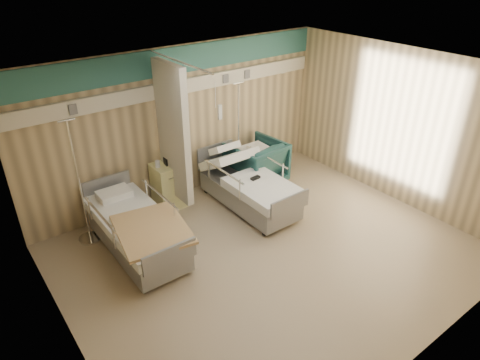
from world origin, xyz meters
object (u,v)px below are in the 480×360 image
bedside_cabinet (169,185)px  visitor_armchair (256,163)px  bed_right (249,191)px  iv_stand_right (238,160)px  iv_stand_left (86,217)px  bed_left (137,234)px

bedside_cabinet → visitor_armchair: size_ratio=0.85×
bed_right → iv_stand_right: (0.50, 0.98, 0.10)m
bed_right → iv_stand_left: iv_stand_left is taller
bed_left → visitor_armchair: visitor_armchair is taller
bed_left → visitor_armchair: size_ratio=2.16×
bed_left → iv_stand_left: size_ratio=1.04×
iv_stand_right → iv_stand_left: 3.21m
iv_stand_right → visitor_armchair: bearing=-68.4°
bed_right → iv_stand_left: 2.82m
bed_left → bedside_cabinet: size_ratio=2.54×
bed_right → visitor_armchair: 0.90m
iv_stand_right → bedside_cabinet: bearing=-177.3°
iv_stand_left → bedside_cabinet: bearing=4.5°
bedside_cabinet → bed_right: bearing=-38.0°
bedside_cabinet → visitor_armchair: 1.83m
bed_right → visitor_armchair: (0.65, 0.60, 0.14)m
visitor_armchair → iv_stand_right: size_ratio=0.49×
visitor_armchair → iv_stand_left: (-3.36, 0.18, -0.03)m
bed_left → bedside_cabinet: bedside_cabinet is taller
bed_left → bedside_cabinet: bearing=40.6°
bed_right → bedside_cabinet: bearing=142.0°
iv_stand_right → iv_stand_left: bearing=-176.4°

